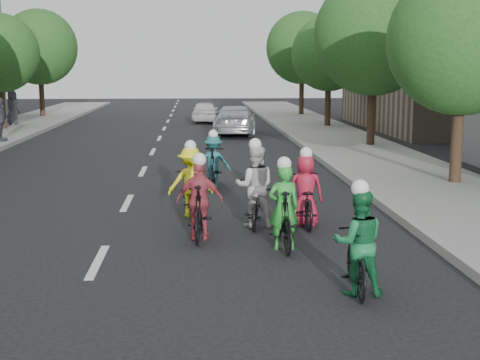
{
  "coord_description": "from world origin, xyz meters",
  "views": [
    {
      "loc": [
        1.69,
        -11.1,
        3.27
      ],
      "look_at": [
        2.58,
        2.27,
        1.0
      ],
      "focal_mm": 50.0,
      "sensor_mm": 36.0,
      "label": 1
    }
  ],
  "objects": [
    {
      "name": "follow_car_trail",
      "position": [
        2.26,
        29.03,
        0.63
      ],
      "size": [
        1.72,
        3.79,
        1.26
      ],
      "primitive_type": "imported",
      "rotation": [
        0.0,
        0.0,
        3.08
      ],
      "color": "silver",
      "rests_on": "ground"
    },
    {
      "name": "tree_r_1",
      "position": [
        8.8,
        15.6,
        4.52
      ],
      "size": [
        4.8,
        4.8,
        6.93
      ],
      "color": "black",
      "rests_on": "ground"
    },
    {
      "name": "cyclist_2",
      "position": [
        4.01,
        -1.85,
        0.64
      ],
      "size": [
        0.8,
        1.62,
        1.7
      ],
      "rotation": [
        0.0,
        0.0,
        3.06
      ],
      "color": "black",
      "rests_on": "ground"
    },
    {
      "name": "spectator_1",
      "position": [
        -6.59,
        17.87,
        1.08
      ],
      "size": [
        0.52,
        1.11,
        1.85
      ],
      "primitive_type": "imported",
      "rotation": [
        0.0,
        0.0,
        1.51
      ],
      "color": "#4B4C58",
      "rests_on": "sidewalk_left"
    },
    {
      "name": "cyclist_4",
      "position": [
        1.75,
        1.45,
        0.63
      ],
      "size": [
        0.93,
        1.85,
        1.68
      ],
      "rotation": [
        0.0,
        0.0,
        3.05
      ],
      "color": "black",
      "rests_on": "ground"
    },
    {
      "name": "tree_l_5",
      "position": [
        -8.2,
        33.0,
        4.52
      ],
      "size": [
        4.8,
        4.8,
        6.93
      ],
      "color": "black",
      "rests_on": "ground"
    },
    {
      "name": "bldg_se",
      "position": [
        16.0,
        24.0,
        4.0
      ],
      "size": [
        10.0,
        14.0,
        8.0
      ],
      "primitive_type": "cube",
      "color": "gray",
      "rests_on": "ground"
    },
    {
      "name": "cyclist_3",
      "position": [
        3.95,
        2.47,
        0.59
      ],
      "size": [
        0.75,
        1.98,
        1.65
      ],
      "rotation": [
        0.0,
        0.0,
        3.11
      ],
      "color": "black",
      "rests_on": "ground"
    },
    {
      "name": "cyclist_0",
      "position": [
        3.25,
        0.66,
        0.62
      ],
      "size": [
        0.58,
        1.86,
        1.7
      ],
      "rotation": [
        0.0,
        0.0,
        3.17
      ],
      "color": "black",
      "rests_on": "ground"
    },
    {
      "name": "ground",
      "position": [
        0.0,
        0.0,
        0.0
      ],
      "size": [
        120.0,
        120.0,
        0.0
      ],
      "primitive_type": "plane",
      "color": "black",
      "rests_on": "ground"
    },
    {
      "name": "tree_r_3",
      "position": [
        8.8,
        33.6,
        4.52
      ],
      "size": [
        4.8,
        4.8,
        6.93
      ],
      "color": "black",
      "rests_on": "ground"
    },
    {
      "name": "follow_car_lead",
      "position": [
        3.6,
        21.46,
        0.71
      ],
      "size": [
        2.36,
        5.03,
        1.42
      ],
      "primitive_type": "imported",
      "rotation": [
        0.0,
        0.0,
        3.07
      ],
      "color": "silver",
      "rests_on": "ground"
    },
    {
      "name": "sidewalk_right",
      "position": [
        8.0,
        10.0,
        0.07
      ],
      "size": [
        4.0,
        80.0,
        0.15
      ],
      "primitive_type": "cube",
      "color": "gray",
      "rests_on": "ground"
    },
    {
      "name": "cyclist_6",
      "position": [
        2.16,
        6.91,
        0.63
      ],
      "size": [
        0.99,
        1.9,
        1.61
      ],
      "rotation": [
        0.0,
        0.0,
        3.04
      ],
      "color": "black",
      "rests_on": "ground"
    },
    {
      "name": "curb_right",
      "position": [
        6.05,
        10.0,
        0.09
      ],
      "size": [
        0.18,
        80.0,
        0.18
      ],
      "primitive_type": "cube",
      "color": "#999993",
      "rests_on": "ground"
    },
    {
      "name": "tree_r_2",
      "position": [
        8.8,
        24.6,
        3.96
      ],
      "size": [
        4.0,
        4.0,
        5.97
      ],
      "color": "black",
      "rests_on": "ground"
    },
    {
      "name": "tree_r_0",
      "position": [
        8.8,
        6.6,
        3.96
      ],
      "size": [
        4.0,
        4.0,
        5.97
      ],
      "color": "black",
      "rests_on": "ground"
    },
    {
      "name": "cyclist_5",
      "position": [
        1.57,
        3.49,
        0.62
      ],
      "size": [
        1.06,
        1.85,
        1.7
      ],
      "rotation": [
        0.0,
        0.0,
        3.25
      ],
      "color": "black",
      "rests_on": "ground"
    },
    {
      "name": "spectator_2",
      "position": [
        -8.29,
        26.23,
        1.09
      ],
      "size": [
        0.84,
        1.06,
        1.88
      ],
      "primitive_type": "imported",
      "rotation": [
        0.0,
        0.0,
        1.27
      ],
      "color": "#474652",
      "rests_on": "sidewalk_left"
    },
    {
      "name": "cyclist_1",
      "position": [
        2.89,
        2.43,
        0.66
      ],
      "size": [
        0.89,
        1.79,
        1.84
      ],
      "rotation": [
        0.0,
        0.0,
        3.03
      ],
      "color": "black",
      "rests_on": "ground"
    }
  ]
}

